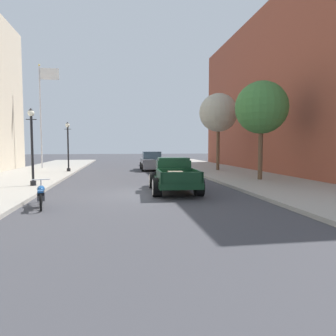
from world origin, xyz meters
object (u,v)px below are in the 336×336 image
street_lamp_near (32,141)px  street_tree_nearest (261,108)px  street_tree_second (218,113)px  hotrod_truck_dark_green (173,175)px  motorcycle_parked (41,195)px  street_lamp_far (68,143)px  car_background_grey (151,161)px  flagpole (43,105)px

street_lamp_near → street_tree_nearest: size_ratio=0.67×
street_tree_second → hotrod_truck_dark_green: bearing=-119.0°
hotrod_truck_dark_green → motorcycle_parked: 6.09m
street_tree_second → street_lamp_far: bearing=177.0°
hotrod_truck_dark_green → street_lamp_near: (-6.80, 1.86, 1.63)m
street_lamp_near → street_tree_second: (12.29, 8.07, 2.44)m
car_background_grey → street_tree_second: (5.23, -2.63, 4.06)m
hotrod_truck_dark_green → street_lamp_near: size_ratio=1.30×
motorcycle_parked → street_lamp_near: bearing=107.5°
car_background_grey → street_tree_nearest: 11.78m
flagpole → street_tree_second: (14.66, -4.67, -0.94)m
street_lamp_near → car_background_grey: bearing=56.6°
car_background_grey → street_tree_second: 7.13m
street_lamp_near → street_lamp_far: (0.33, 8.70, 0.00)m
hotrod_truck_dark_green → flagpole: 17.95m
car_background_grey → street_tree_nearest: bearing=-60.8°
motorcycle_parked → street_tree_nearest: size_ratio=0.36×
street_lamp_far → flagpole: flagpole is taller
flagpole → street_lamp_far: bearing=-56.2°
street_lamp_near → street_tree_nearest: 12.72m
street_lamp_far → flagpole: 5.92m
street_lamp_near → street_lamp_far: size_ratio=1.00×
car_background_grey → street_lamp_near: size_ratio=1.12×
motorcycle_parked → flagpole: (-3.94, 17.70, 5.33)m
motorcycle_parked → street_tree_nearest: (10.96, 5.87, 3.92)m
car_background_grey → street_lamp_far: 7.20m
street_lamp_near → street_lamp_far: bearing=87.8°
car_background_grey → street_tree_nearest: street_tree_nearest is taller
car_background_grey → street_tree_second: bearing=-26.7°
street_lamp_far → hotrod_truck_dark_green: bearing=-58.5°
motorcycle_parked → street_tree_nearest: bearing=28.2°
hotrod_truck_dark_green → street_tree_nearest: (5.73, 2.77, 3.61)m
street_tree_nearest → motorcycle_parked: bearing=-151.8°
car_background_grey → flagpole: 10.87m
hotrod_truck_dark_green → street_lamp_far: street_lamp_far is taller
car_background_grey → flagpole: (-9.43, 2.04, 5.00)m
motorcycle_parked → car_background_grey: 16.60m
hotrod_truck_dark_green → street_tree_nearest: size_ratio=0.87×
flagpole → street_tree_second: size_ratio=1.46×
flagpole → hotrod_truck_dark_green: bearing=-57.9°
street_tree_nearest → flagpole: bearing=141.5°
car_background_grey → street_lamp_far: street_lamp_far is taller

